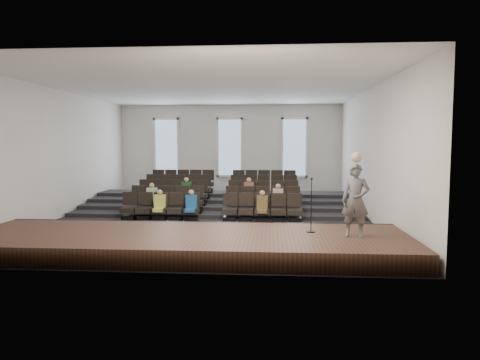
# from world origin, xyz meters

# --- Properties ---
(ground) EXTENTS (14.00, 14.00, 0.00)m
(ground) POSITION_xyz_m (0.00, 0.00, 0.00)
(ground) COLOR black
(ground) RESTS_ON ground
(ceiling) EXTENTS (12.00, 14.00, 0.02)m
(ceiling) POSITION_xyz_m (0.00, 0.00, 5.01)
(ceiling) COLOR white
(ceiling) RESTS_ON ground
(wall_back) EXTENTS (12.00, 0.04, 5.00)m
(wall_back) POSITION_xyz_m (0.00, 7.02, 2.50)
(wall_back) COLOR silver
(wall_back) RESTS_ON ground
(wall_front) EXTENTS (12.00, 0.04, 5.00)m
(wall_front) POSITION_xyz_m (0.00, -7.02, 2.50)
(wall_front) COLOR silver
(wall_front) RESTS_ON ground
(wall_left) EXTENTS (0.04, 14.00, 5.00)m
(wall_left) POSITION_xyz_m (-6.02, 0.00, 2.50)
(wall_left) COLOR silver
(wall_left) RESTS_ON ground
(wall_right) EXTENTS (0.04, 14.00, 5.00)m
(wall_right) POSITION_xyz_m (6.02, 0.00, 2.50)
(wall_right) COLOR silver
(wall_right) RESTS_ON ground
(stage) EXTENTS (11.80, 3.60, 0.50)m
(stage) POSITION_xyz_m (0.00, -5.10, 0.25)
(stage) COLOR #44281D
(stage) RESTS_ON ground
(stage_lip) EXTENTS (11.80, 0.06, 0.52)m
(stage_lip) POSITION_xyz_m (0.00, -3.33, 0.25)
(stage_lip) COLOR black
(stage_lip) RESTS_ON ground
(risers) EXTENTS (11.80, 4.80, 0.60)m
(risers) POSITION_xyz_m (0.00, 3.17, 0.20)
(risers) COLOR black
(risers) RESTS_ON ground
(seating_rows) EXTENTS (6.80, 4.70, 1.67)m
(seating_rows) POSITION_xyz_m (-0.00, 1.54, 0.68)
(seating_rows) COLOR black
(seating_rows) RESTS_ON ground
(windows) EXTENTS (8.44, 0.10, 3.24)m
(windows) POSITION_xyz_m (0.00, 6.95, 2.70)
(windows) COLOR white
(windows) RESTS_ON wall_back
(audience) EXTENTS (5.45, 2.64, 1.10)m
(audience) POSITION_xyz_m (-0.10, 0.30, 0.81)
(audience) COLOR #BECA51
(audience) RESTS_ON seating_rows
(speaker) EXTENTS (0.79, 0.63, 1.90)m
(speaker) POSITION_xyz_m (4.42, -5.15, 1.45)
(speaker) COLOR #565351
(speaker) RESTS_ON stage
(mic_stand) EXTENTS (0.25, 0.25, 1.49)m
(mic_stand) POSITION_xyz_m (3.34, -4.64, 0.94)
(mic_stand) COLOR black
(mic_stand) RESTS_ON stage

